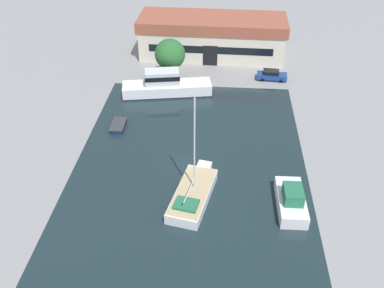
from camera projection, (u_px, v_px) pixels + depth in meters
name	position (u px, v px, depth m)	size (l,w,h in m)	color
ground_plane	(190.00, 166.00, 49.44)	(440.00, 440.00, 0.00)	gray
water_canal	(190.00, 166.00, 49.44)	(26.60, 39.27, 0.01)	#19282D
warehouse_building	(212.00, 36.00, 72.91)	(24.91, 9.39, 6.69)	beige
quay_tree_near_building	(170.00, 54.00, 64.87)	(4.67, 4.67, 6.54)	brown
parked_car	(272.00, 75.00, 66.67)	(4.73, 2.11, 1.58)	navy
sailboat_moored	(193.00, 193.00, 44.54)	(4.99, 9.81, 11.85)	white
motor_cruiser	(166.00, 86.00, 62.54)	(13.44, 5.55, 3.82)	white
small_dinghy	(118.00, 126.00, 55.79)	(1.76, 3.51, 0.62)	#19234C
cabin_boat	(291.00, 200.00, 43.27)	(2.82, 6.45, 2.74)	white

